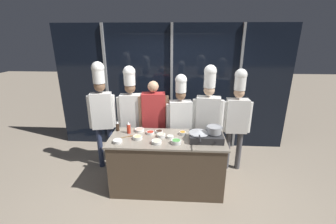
# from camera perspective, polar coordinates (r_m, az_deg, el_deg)

# --- Properties ---
(ground_plane) EXTENTS (24.00, 24.00, 0.00)m
(ground_plane) POSITION_cam_1_polar(r_m,az_deg,el_deg) (4.07, -0.22, -18.36)
(ground_plane) COLOR gray
(window_wall_back) EXTENTS (5.06, 0.09, 2.70)m
(window_wall_back) POSITION_cam_1_polar(r_m,az_deg,el_deg) (4.96, 0.94, 6.01)
(window_wall_back) COLOR black
(window_wall_back) RESTS_ON ground_plane
(demo_counter) EXTENTS (1.84, 0.76, 0.92)m
(demo_counter) POSITION_cam_1_polar(r_m,az_deg,el_deg) (3.80, -0.23, -12.84)
(demo_counter) COLOR #4C3D2D
(demo_counter) RESTS_ON ground_plane
(portable_stove) EXTENTS (0.51, 0.36, 0.12)m
(portable_stove) POSITION_cam_1_polar(r_m,az_deg,el_deg) (3.54, 9.64, -6.23)
(portable_stove) COLOR #28282B
(portable_stove) RESTS_ON demo_counter
(frying_pan) EXTENTS (0.31, 0.54, 0.04)m
(frying_pan) POSITION_cam_1_polar(r_m,az_deg,el_deg) (3.49, 7.82, -5.05)
(frying_pan) COLOR #ADAFB5
(frying_pan) RESTS_ON portable_stove
(stock_pot) EXTENTS (0.25, 0.22, 0.12)m
(stock_pot) POSITION_cam_1_polar(r_m,az_deg,el_deg) (3.50, 11.65, -4.42)
(stock_pot) COLOR #93969B
(stock_pot) RESTS_ON portable_stove
(squeeze_bottle_chili) EXTENTS (0.06, 0.06, 0.20)m
(squeeze_bottle_chili) POSITION_cam_1_polar(r_m,az_deg,el_deg) (3.77, -9.97, -3.98)
(squeeze_bottle_chili) COLOR red
(squeeze_bottle_chili) RESTS_ON demo_counter
(squeeze_bottle_soy) EXTENTS (0.06, 0.06, 0.17)m
(squeeze_bottle_soy) POSITION_cam_1_polar(r_m,az_deg,el_deg) (3.91, -12.71, -3.53)
(squeeze_bottle_soy) COLOR #332319
(squeeze_bottle_soy) RESTS_ON demo_counter
(prep_bowl_rice) EXTENTS (0.14, 0.14, 0.05)m
(prep_bowl_rice) POSITION_cam_1_polar(r_m,az_deg,el_deg) (3.51, -12.67, -7.19)
(prep_bowl_rice) COLOR white
(prep_bowl_rice) RESTS_ON demo_counter
(prep_bowl_bean_sprouts) EXTENTS (0.11, 0.11, 0.04)m
(prep_bowl_bean_sprouts) POSITION_cam_1_polar(r_m,az_deg,el_deg) (3.57, 0.58, -6.26)
(prep_bowl_bean_sprouts) COLOR white
(prep_bowl_bean_sprouts) RESTS_ON demo_counter
(prep_bowl_ginger) EXTENTS (0.15, 0.15, 0.05)m
(prep_bowl_ginger) POSITION_cam_1_polar(r_m,az_deg,el_deg) (3.57, -7.71, -6.39)
(prep_bowl_ginger) COLOR white
(prep_bowl_ginger) RESTS_ON demo_counter
(prep_bowl_chili_flakes) EXTENTS (0.13, 0.13, 0.04)m
(prep_bowl_chili_flakes) POSITION_cam_1_polar(r_m,az_deg,el_deg) (3.73, -4.51, -5.20)
(prep_bowl_chili_flakes) COLOR white
(prep_bowl_chili_flakes) RESTS_ON demo_counter
(prep_bowl_carrots) EXTENTS (0.11, 0.11, 0.05)m
(prep_bowl_carrots) POSITION_cam_1_polar(r_m,az_deg,el_deg) (3.69, 3.75, -5.32)
(prep_bowl_carrots) COLOR white
(prep_bowl_carrots) RESTS_ON demo_counter
(prep_bowl_scallions) EXTENTS (0.15, 0.15, 0.06)m
(prep_bowl_scallions) POSITION_cam_1_polar(r_m,az_deg,el_deg) (3.40, 2.10, -7.49)
(prep_bowl_scallions) COLOR white
(prep_bowl_scallions) RESTS_ON demo_counter
(prep_bowl_noodles) EXTENTS (0.16, 0.16, 0.05)m
(prep_bowl_noodles) POSITION_cam_1_polar(r_m,az_deg,el_deg) (3.41, -2.91, -7.53)
(prep_bowl_noodles) COLOR white
(prep_bowl_noodles) RESTS_ON demo_counter
(prep_bowl_chicken) EXTENTS (0.13, 0.13, 0.05)m
(prep_bowl_chicken) POSITION_cam_1_polar(r_m,az_deg,el_deg) (3.61, -1.70, -5.91)
(prep_bowl_chicken) COLOR white
(prep_bowl_chicken) RESTS_ON demo_counter
(prep_bowl_soy_glaze) EXTENTS (0.13, 0.13, 0.03)m
(prep_bowl_soy_glaze) POSITION_cam_1_polar(r_m,az_deg,el_deg) (3.77, -2.29, -4.94)
(prep_bowl_soy_glaze) COLOR white
(prep_bowl_soy_glaze) RESTS_ON demo_counter
(prep_bowl_shrimp) EXTENTS (0.16, 0.16, 0.04)m
(prep_bowl_shrimp) POSITION_cam_1_polar(r_m,az_deg,el_deg) (3.84, -7.23, -4.51)
(prep_bowl_shrimp) COLOR white
(prep_bowl_shrimp) RESTS_ON demo_counter
(serving_spoon_slotted) EXTENTS (0.20, 0.11, 0.02)m
(serving_spoon_slotted) POSITION_cam_1_polar(r_m,az_deg,el_deg) (3.68, -9.73, -6.08)
(serving_spoon_slotted) COLOR olive
(serving_spoon_slotted) RESTS_ON demo_counter
(chef_head) EXTENTS (0.49, 0.26, 2.04)m
(chef_head) POSITION_cam_1_polar(r_m,az_deg,el_deg) (4.24, -16.50, 1.27)
(chef_head) COLOR #2D3856
(chef_head) RESTS_ON ground_plane
(chef_sous) EXTENTS (0.51, 0.24, 1.96)m
(chef_sous) POSITION_cam_1_polar(r_m,az_deg,el_deg) (4.18, -9.33, 0.70)
(chef_sous) COLOR #4C4C51
(chef_sous) RESTS_ON ground_plane
(person_guest) EXTENTS (0.55, 0.26, 1.70)m
(person_guest) POSITION_cam_1_polar(r_m,az_deg,el_deg) (4.15, -3.63, -1.23)
(person_guest) COLOR #2D3856
(person_guest) RESTS_ON ground_plane
(chef_line) EXTENTS (0.52, 0.27, 1.84)m
(chef_line) POSITION_cam_1_polar(r_m,az_deg,el_deg) (4.06, 3.16, -1.13)
(chef_line) COLOR #4C4C51
(chef_line) RESTS_ON ground_plane
(chef_pastry) EXTENTS (0.55, 0.26, 2.00)m
(chef_pastry) POSITION_cam_1_polar(r_m,az_deg,el_deg) (4.08, 10.08, -0.10)
(chef_pastry) COLOR #4C4C51
(chef_pastry) RESTS_ON ground_plane
(chef_apprentice) EXTENTS (0.51, 0.21, 1.93)m
(chef_apprentice) POSITION_cam_1_polar(r_m,az_deg,el_deg) (4.22, 17.11, -0.34)
(chef_apprentice) COLOR #4C4C51
(chef_apprentice) RESTS_ON ground_plane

